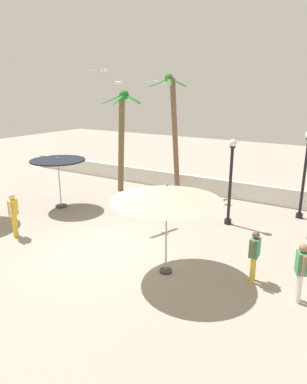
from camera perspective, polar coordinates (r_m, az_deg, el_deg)
name	(u,v)px	position (r m, az deg, el deg)	size (l,w,h in m)	color
ground_plane	(108,252)	(11.86, -7.40, -9.81)	(56.00, 56.00, 0.00)	#9E9384
boundary_wall	(207,186)	(18.26, 8.81, 1.05)	(25.20, 0.30, 0.87)	silver
patio_umbrella_1	(167,193)	(9.66, 2.16, -0.18)	(3.20, 3.20, 2.73)	#333338
patio_umbrella_2	(58,163)	(16.18, -15.40, 4.55)	(2.44, 2.44, 2.33)	#333338
palm_tree_0	(173,123)	(17.65, 3.29, 11.30)	(2.10, 2.02, 5.98)	brown
palm_tree_1	(122,131)	(18.04, -5.19, 9.88)	(2.17, 2.29, 5.22)	brown
lamp_post_0	(305,169)	(15.46, 23.61, 3.43)	(0.33, 0.33, 3.66)	black
lamp_post_1	(231,179)	(13.90, 12.52, 2.09)	(0.30, 0.30, 3.43)	black
guest_0	(13,211)	(13.60, -22.00, -2.88)	(0.39, 0.49, 1.66)	gold
guest_1	(254,252)	(10.14, 16.23, -9.39)	(0.25, 0.56, 1.52)	gold
guest_2	(301,267)	(9.60, 23.04, -11.31)	(0.35, 0.53, 1.59)	silver
seagull_0	(119,82)	(16.90, -5.71, 17.47)	(0.76, 0.82, 0.17)	white
seagull_1	(157,82)	(21.03, 0.65, 17.66)	(0.86, 1.21, 0.16)	white
seagull_2	(104,71)	(14.25, -8.11, 19.11)	(0.52, 1.35, 0.14)	white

